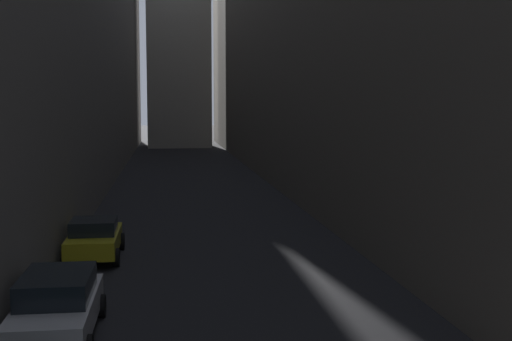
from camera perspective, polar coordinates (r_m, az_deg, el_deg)
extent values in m
plane|color=black|center=(46.33, -5.47, -1.31)|extent=(264.00, 264.00, 0.00)
cube|color=slate|center=(49.51, -19.98, 13.53)|extent=(12.74, 108.00, 25.35)
cube|color=#60594F|center=(50.17, 7.78, 13.39)|extent=(11.79, 108.00, 24.79)
cube|color=#B7B7BC|center=(17.07, -16.64, -11.57)|extent=(1.77, 4.59, 0.69)
cube|color=black|center=(16.98, -16.66, -9.43)|extent=(1.63, 2.49, 0.59)
cylinder|color=black|center=(18.79, -18.57, -11.12)|extent=(0.22, 0.60, 0.60)
cylinder|color=black|center=(18.54, -13.10, -11.20)|extent=(0.22, 0.60, 0.60)
cube|color=#A59919|center=(25.25, -13.64, -5.88)|extent=(1.74, 4.10, 0.64)
cube|color=black|center=(24.97, -13.72, -4.67)|extent=(1.60, 1.75, 0.51)
cylinder|color=black|center=(26.77, -15.18, -5.96)|extent=(0.22, 0.65, 0.65)
cylinder|color=black|center=(26.60, -11.44, -5.95)|extent=(0.22, 0.65, 0.65)
cylinder|color=black|center=(24.07, -16.05, -7.29)|extent=(0.22, 0.65, 0.65)
cylinder|color=black|center=(23.88, -11.88, -7.29)|extent=(0.22, 0.65, 0.65)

